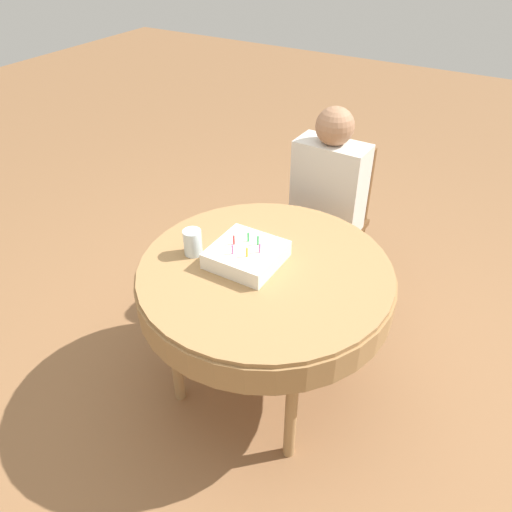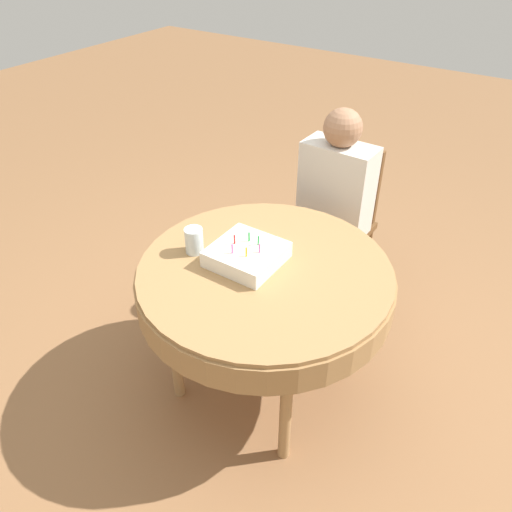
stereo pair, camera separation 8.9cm
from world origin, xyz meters
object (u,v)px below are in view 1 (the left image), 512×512
(birthday_cake, at_px, (246,255))
(drinking_glass, at_px, (193,242))
(person, at_px, (327,191))
(chair, at_px, (331,216))

(birthday_cake, relative_size, drinking_glass, 2.43)
(person, bearing_deg, birthday_cake, -90.18)
(person, bearing_deg, drinking_glass, -105.07)
(chair, distance_m, person, 0.22)
(birthday_cake, bearing_deg, chair, 88.24)
(chair, xyz_separation_m, person, (-0.00, -0.09, 0.20))
(chair, xyz_separation_m, drinking_glass, (-0.26, -0.94, 0.28))
(chair, distance_m, drinking_glass, 1.01)
(chair, height_order, birthday_cake, chair)
(person, height_order, drinking_glass, person)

